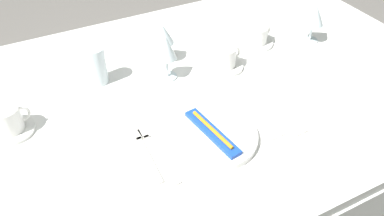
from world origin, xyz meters
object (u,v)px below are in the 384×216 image
object	(u,v)px
dinner_plate	(212,136)
wine_glass_left	(166,50)
wine_glass_right	(163,35)
fork_inner	(146,152)
drink_tumbler	(97,68)
fork_outer	(157,152)
dinner_knife	(253,116)
coffee_cup_left	(256,34)
spoon_dessert	(268,106)
coffee_cup_far	(225,57)
coffee_cup_right	(8,119)
spoon_soup	(257,108)
wine_glass_centre	(315,16)
toothbrush_package	(212,132)
spoon_tea	(276,105)

from	to	relation	value
dinner_plate	wine_glass_left	distance (m)	0.33
wine_glass_right	fork_inner	bearing A→B (deg)	-120.29
fork_inner	drink_tumbler	bearing A→B (deg)	92.43
fork_outer	drink_tumbler	world-z (taller)	drink_tumbler
dinner_knife	fork_outer	bearing A→B (deg)	-179.54
coffee_cup_left	wine_glass_left	distance (m)	0.38
coffee_cup_left	wine_glass_right	distance (m)	0.35
spoon_dessert	dinner_knife	bearing A→B (deg)	-165.68
dinner_plate	wine_glass_right	size ratio (longest dim) A/B	1.79
coffee_cup_far	spoon_dessert	bearing A→B (deg)	-87.52
dinner_plate	coffee_cup_far	xyz separation A→B (m)	(0.21, 0.28, 0.04)
coffee_cup_left	coffee_cup_right	bearing A→B (deg)	-174.58
spoon_dessert	wine_glass_left	size ratio (longest dim) A/B	1.49
dinner_plate	drink_tumbler	world-z (taller)	drink_tumbler
spoon_soup	coffee_cup_right	size ratio (longest dim) A/B	2.04
wine_glass_centre	wine_glass_left	distance (m)	0.57
toothbrush_package	dinner_knife	size ratio (longest dim) A/B	0.95
dinner_plate	spoon_soup	xyz separation A→B (m)	(0.18, 0.05, -0.01)
spoon_tea	coffee_cup_far	world-z (taller)	coffee_cup_far
fork_outer	wine_glass_right	bearing A→B (deg)	63.47
fork_outer	coffee_cup_right	size ratio (longest dim) A/B	2.21
spoon_soup	spoon_dessert	distance (m)	0.04
fork_inner	dinner_knife	bearing A→B (deg)	-1.62
toothbrush_package	spoon_dessert	distance (m)	0.22
wine_glass_centre	coffee_cup_left	bearing A→B (deg)	158.48
dinner_plate	fork_inner	bearing A→B (deg)	169.78
fork_outer	coffee_cup_right	distance (m)	0.42
wine_glass_centre	drink_tumbler	size ratio (longest dim) A/B	1.17
spoon_tea	wine_glass_right	bearing A→B (deg)	117.82
spoon_soup	dinner_plate	bearing A→B (deg)	-164.79
dinner_knife	spoon_dessert	world-z (taller)	spoon_dessert
dinner_plate	fork_outer	distance (m)	0.16
coffee_cup_left	drink_tumbler	distance (m)	0.58
dinner_plate	spoon_tea	distance (m)	0.25
spoon_tea	coffee_cup_left	bearing A→B (deg)	66.30
spoon_dessert	coffee_cup_far	distance (m)	0.24
coffee_cup_far	wine_glass_centre	distance (m)	0.38
toothbrush_package	spoon_dessert	world-z (taller)	toothbrush_package
coffee_cup_right	wine_glass_centre	size ratio (longest dim) A/B	0.69
spoon_dessert	wine_glass_right	size ratio (longest dim) A/B	1.63
fork_outer	coffee_cup_right	bearing A→B (deg)	141.58
coffee_cup_right	wine_glass_left	bearing A→B (deg)	4.23
spoon_soup	wine_glass_right	xyz separation A→B (m)	(-0.14, 0.37, 0.10)
fork_inner	coffee_cup_right	distance (m)	0.39
toothbrush_package	drink_tumbler	xyz separation A→B (m)	(-0.20, 0.40, 0.03)
dinner_plate	coffee_cup_left	size ratio (longest dim) A/B	2.30
fork_inner	coffee_cup_far	bearing A→B (deg)	32.51
drink_tumbler	coffee_cup_left	bearing A→B (deg)	-3.30
coffee_cup_left	coffee_cup_far	distance (m)	0.20
fork_outer	wine_glass_left	world-z (taller)	wine_glass_left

